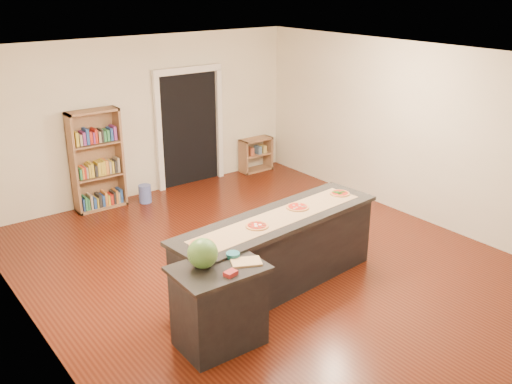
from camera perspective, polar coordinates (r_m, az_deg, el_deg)
room at (r=7.40m, az=0.93°, el=2.46°), size 6.00×7.00×2.80m
doorway at (r=10.71m, az=-6.70°, el=7.02°), size 1.40×0.09×2.21m
kitchen_island at (r=7.20m, az=2.19°, el=-6.01°), size 2.91×0.79×0.96m
side_counter at (r=6.14m, az=-3.71°, el=-11.30°), size 0.94×0.69×0.93m
bookshelf at (r=9.87m, az=-15.62°, el=3.07°), size 0.85×0.30×1.70m
low_shelf at (r=11.57m, az=-0.01°, el=3.77°), size 0.67×0.29×0.67m
waste_bin at (r=10.16m, az=-11.04°, el=-0.17°), size 0.22×0.22×0.32m
kraft_paper at (r=6.98m, az=2.35°, el=-2.55°), size 2.56×0.70×0.00m
watermelon at (r=5.85m, az=-5.35°, el=-6.12°), size 0.32×0.32×0.32m
cutting_board at (r=5.97m, az=-0.99°, el=-7.00°), size 0.37×0.32×0.02m
package_red at (r=5.74m, az=-2.55°, el=-8.12°), size 0.14×0.12×0.05m
package_teal at (r=6.07m, az=-2.32°, el=-6.33°), size 0.15×0.15×0.06m
pizza_a at (r=6.31m, az=-5.45°, el=-5.19°), size 0.27×0.27×0.02m
pizza_b at (r=6.72m, az=0.10°, el=-3.40°), size 0.27×0.27×0.02m
pizza_c at (r=7.27m, az=4.18°, el=-1.51°), size 0.29×0.29×0.02m
pizza_d at (r=7.79m, az=8.38°, el=-0.13°), size 0.29×0.29×0.02m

